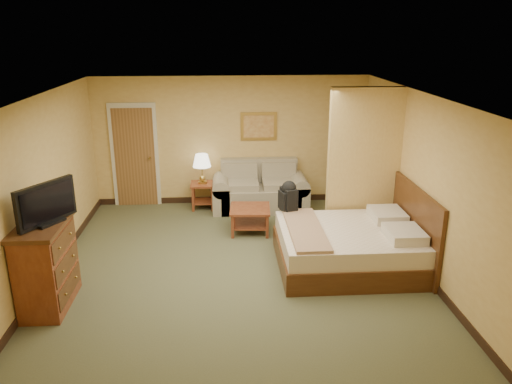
{
  "coord_description": "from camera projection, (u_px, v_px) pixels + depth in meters",
  "views": [
    {
      "loc": [
        -0.17,
        -6.93,
        3.49
      ],
      "look_at": [
        0.34,
        0.6,
        1.0
      ],
      "focal_mm": 35.0,
      "sensor_mm": 36.0,
      "label": 1
    }
  ],
  "objects": [
    {
      "name": "floor",
      "position": [
        237.0,
        266.0,
        7.67
      ],
      "size": [
        6.0,
        6.0,
        0.0
      ],
      "primitive_type": "plane",
      "color": "#505235",
      "rests_on": "ground"
    },
    {
      "name": "ceiling",
      "position": [
        235.0,
        96.0,
        6.86
      ],
      "size": [
        6.0,
        6.0,
        0.0
      ],
      "primitive_type": "plane",
      "rotation": [
        3.14,
        0.0,
        0.0
      ],
      "color": "white",
      "rests_on": "back_wall"
    },
    {
      "name": "back_wall",
      "position": [
        232.0,
        141.0,
        10.11
      ],
      "size": [
        5.5,
        0.02,
        2.6
      ],
      "primitive_type": "cube",
      "color": "tan",
      "rests_on": "floor"
    },
    {
      "name": "left_wall",
      "position": [
        43.0,
        189.0,
        7.09
      ],
      "size": [
        0.02,
        6.0,
        2.6
      ],
      "primitive_type": "cube",
      "color": "tan",
      "rests_on": "floor"
    },
    {
      "name": "right_wall",
      "position": [
        420.0,
        182.0,
        7.44
      ],
      "size": [
        0.02,
        6.0,
        2.6
      ],
      "primitive_type": "cube",
      "color": "tan",
      "rests_on": "floor"
    },
    {
      "name": "partition",
      "position": [
        364.0,
        166.0,
        8.28
      ],
      "size": [
        1.2,
        0.15,
        2.6
      ],
      "primitive_type": "cube",
      "color": "tan",
      "rests_on": "floor"
    },
    {
      "name": "door",
      "position": [
        135.0,
        156.0,
        10.03
      ],
      "size": [
        0.94,
        0.16,
        2.1
      ],
      "color": "beige",
      "rests_on": "floor"
    },
    {
      "name": "baseboard",
      "position": [
        232.0,
        199.0,
        10.49
      ],
      "size": [
        5.5,
        0.02,
        0.12
      ],
      "primitive_type": "cube",
      "color": "black",
      "rests_on": "floor"
    },
    {
      "name": "loveseat",
      "position": [
        260.0,
        193.0,
        10.05
      ],
      "size": [
        1.9,
        0.88,
        0.96
      ],
      "color": "gray",
      "rests_on": "floor"
    },
    {
      "name": "side_table",
      "position": [
        203.0,
        192.0,
        10.03
      ],
      "size": [
        0.48,
        0.48,
        0.53
      ],
      "color": "maroon",
      "rests_on": "floor"
    },
    {
      "name": "table_lamp",
      "position": [
        202.0,
        161.0,
        9.84
      ],
      "size": [
        0.36,
        0.36,
        0.6
      ],
      "color": "#B39241",
      "rests_on": "side_table"
    },
    {
      "name": "coffee_table",
      "position": [
        250.0,
        215.0,
        8.88
      ],
      "size": [
        0.75,
        0.75,
        0.45
      ],
      "rotation": [
        0.0,
        0.0,
        -0.07
      ],
      "color": "maroon",
      "rests_on": "floor"
    },
    {
      "name": "wall_picture",
      "position": [
        259.0,
        126.0,
        10.02
      ],
      "size": [
        0.73,
        0.04,
        0.57
      ],
      "color": "#B78E3F",
      "rests_on": "back_wall"
    },
    {
      "name": "dresser",
      "position": [
        47.0,
        265.0,
        6.42
      ],
      "size": [
        0.57,
        1.08,
        1.16
      ],
      "color": "maroon",
      "rests_on": "floor"
    },
    {
      "name": "tv",
      "position": [
        46.0,
        205.0,
        6.17
      ],
      "size": [
        0.51,
        0.77,
        0.53
      ],
      "rotation": [
        0.0,
        0.0,
        -0.55
      ],
      "color": "black",
      "rests_on": "dresser"
    },
    {
      "name": "bed",
      "position": [
        356.0,
        246.0,
        7.59
      ],
      "size": [
        2.22,
        1.89,
        1.22
      ],
      "color": "#43220F",
      "rests_on": "floor"
    },
    {
      "name": "backpack",
      "position": [
        289.0,
        196.0,
        8.15
      ],
      "size": [
        0.29,
        0.35,
        0.53
      ],
      "rotation": [
        0.0,
        0.0,
        0.31
      ],
      "color": "black",
      "rests_on": "bed"
    }
  ]
}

